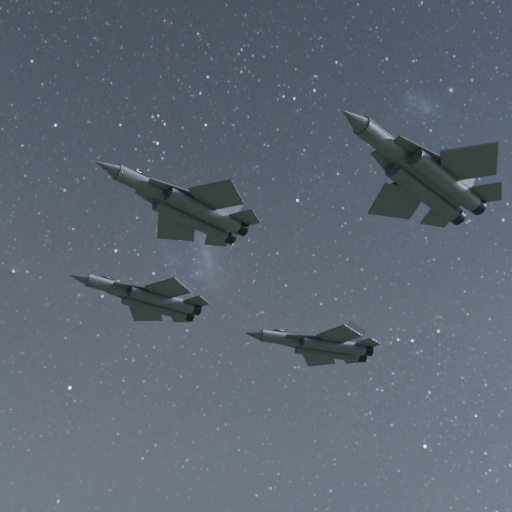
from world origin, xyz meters
TOP-DOWN VIEW (x-y plane):
  - jet_lead at (-10.26, -4.75)m, footprint 17.85×12.54m
  - jet_left at (-5.15, 13.03)m, footprint 16.96×11.95m
  - jet_right at (4.02, -22.97)m, footprint 19.97×13.83m
  - jet_slot at (16.20, 6.84)m, footprint 17.45×11.73m

SIDE VIEW (x-z plane):
  - jet_slot at x=16.20m, z-range 144.03..148.44m
  - jet_right at x=4.02m, z-range 145.35..150.36m
  - jet_left at x=-5.15m, z-range 146.82..151.11m
  - jet_lead at x=-10.26m, z-range 147.15..151.66m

